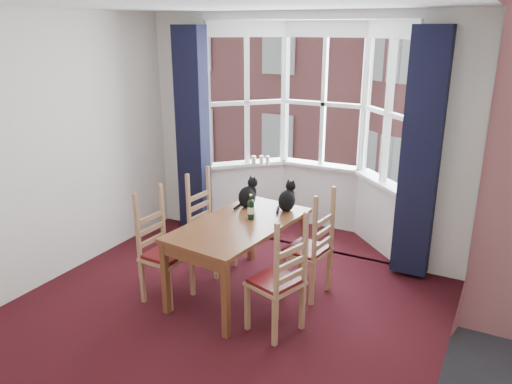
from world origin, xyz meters
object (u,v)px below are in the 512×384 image
Objects in this scene: wine_bottle at (251,209)px; candle_tall at (254,160)px; chair_right_far at (315,253)px; chair_left_near at (159,254)px; dining_table at (240,231)px; candle_extra at (268,160)px; chair_right_near at (283,286)px; cat_left at (248,195)px; cat_right at (287,199)px; candle_short at (261,160)px; chair_left_far at (206,228)px.

wine_bottle reaches higher than candle_tall.
chair_left_near is at bearing -151.57° from chair_right_far.
candle_extra is (-0.59, 1.80, 0.24)m from dining_table.
chair_left_near and chair_right_near have the same top height.
chair_left_near is 8.22× the size of candle_extra.
dining_table is 1.93m from candle_tall.
wine_bottle reaches higher than dining_table.
wine_bottle is (-0.63, -0.17, 0.42)m from chair_right_far.
chair_left_near is 1.00× the size of chair_right_near.
cat_right is at bearing 12.10° from cat_left.
dining_table is at bearing 146.29° from chair_right_near.
chair_left_near is (-0.68, -0.44, -0.22)m from dining_table.
candle_short is (0.01, 2.22, 0.45)m from chair_left_near.
chair_left_far is 8.22× the size of candle_extra.
candle_short and candle_extra have the same top height.
chair_right_far is at bearing -1.51° from chair_left_far.
chair_right_far is at bearing -10.27° from cat_left.
chair_left_near is 8.17× the size of candle_short.
cat_right reaches higher than dining_table.
wine_bottle is at bearing -117.32° from cat_right.
cat_right is 1.60m from candle_tall.
cat_right is at bearing -55.75° from candle_extra.
candle_short is at bearing 110.62° from dining_table.
candle_tall is 0.19m from candle_extra.
dining_table is at bearing -113.11° from wine_bottle.
wine_bottle reaches higher than chair_right_near.
chair_right_near is at bearing -67.32° from cat_right.
candle_tall is (-0.77, 1.75, 0.23)m from dining_table.
candle_tall is at bearing 115.47° from cat_left.
chair_left_near is 2.29m from candle_extra.
cat_right reaches higher than chair_right_near.
dining_table is at bearing -69.38° from candle_short.
chair_right_far is 2.06m from candle_short.
chair_left_far is (-0.63, 0.34, -0.22)m from dining_table.
candle_short reaches higher than chair_left_far.
dining_table is 1.74× the size of chair_left_far.
chair_left_far is 0.83m from wine_bottle.
cat_left is 0.43m from cat_right.
candle_extra is at bearing 130.35° from chair_right_far.
candle_short is 0.09m from candle_extra.
chair_left_near and chair_right_far have the same top height.
dining_table is 1.92m from candle_short.
cat_left is 3.28× the size of candle_tall.
chair_left_far is 8.17× the size of candle_short.
chair_left_far is 1.00× the size of chair_right_far.
chair_left_near is 2.77× the size of cat_right.
cat_right is at bearing 149.86° from chair_right_far.
chair_right_far is 2.77× the size of cat_right.
wine_bottle is at bearing 136.96° from chair_right_near.
chair_right_near is 2.71× the size of cat_left.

